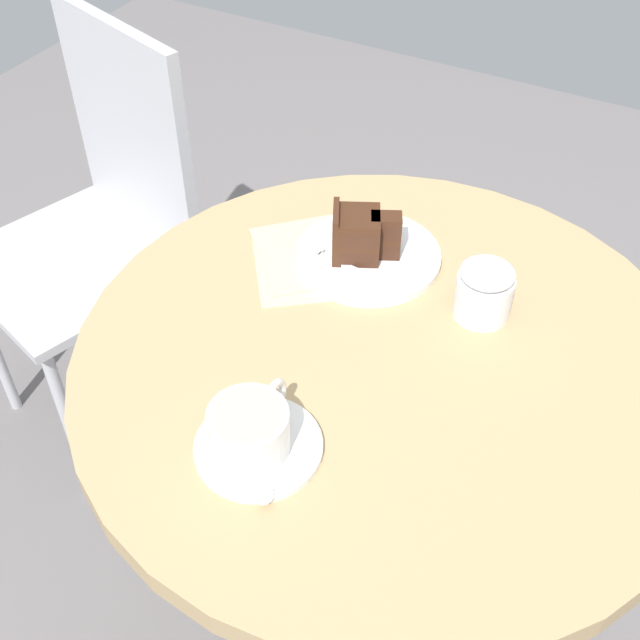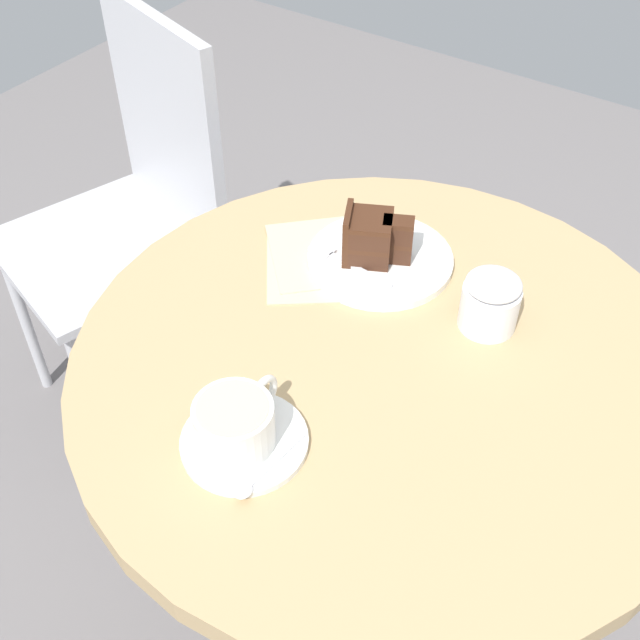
{
  "view_description": "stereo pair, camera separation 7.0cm",
  "coord_description": "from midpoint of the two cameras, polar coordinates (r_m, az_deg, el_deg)",
  "views": [
    {
      "loc": [
        -0.64,
        -0.26,
        1.45
      ],
      "look_at": [
        -0.03,
        0.08,
        0.78
      ],
      "focal_mm": 45.0,
      "sensor_mm": 36.0,
      "label": 1
    },
    {
      "loc": [
        -0.61,
        -0.32,
        1.45
      ],
      "look_at": [
        -0.03,
        0.08,
        0.78
      ],
      "focal_mm": 45.0,
      "sensor_mm": 36.0,
      "label": 2
    }
  ],
  "objects": [
    {
      "name": "fork",
      "position": [
        1.1,
        3.35,
        4.21
      ],
      "size": [
        0.03,
        0.14,
        0.0
      ],
      "rotation": [
        0.0,
        0.0,
        1.45
      ],
      "color": "silver",
      "rests_on": "cake_plate"
    },
    {
      "name": "teaspoon",
      "position": [
        0.86,
        -1.81,
        -10.97
      ],
      "size": [
        0.1,
        0.02,
        0.0
      ],
      "rotation": [
        0.0,
        0.0,
        3.05
      ],
      "color": "silver",
      "rests_on": "saucer"
    },
    {
      "name": "cake_plate",
      "position": [
        1.12,
        6.09,
        4.24
      ],
      "size": [
        0.2,
        0.2,
        0.01
      ],
      "color": "white",
      "rests_on": "cafe_table"
    },
    {
      "name": "sugar_pot",
      "position": [
        1.02,
        13.94,
        1.22
      ],
      "size": [
        0.07,
        0.07,
        0.08
      ],
      "color": "white",
      "rests_on": "cafe_table"
    },
    {
      "name": "cafe_table",
      "position": [
        1.08,
        6.21,
        -7.04
      ],
      "size": [
        0.78,
        0.78,
        0.74
      ],
      "color": "tan",
      "rests_on": "ground"
    },
    {
      "name": "cafe_chair",
      "position": [
        1.64,
        -11.72,
        8.3
      ],
      "size": [
        0.48,
        0.48,
        0.88
      ],
      "rotation": [
        0.0,
        0.0,
        4.4
      ],
      "color": "#BCBCC1",
      "rests_on": "ground"
    },
    {
      "name": "coffee_cup",
      "position": [
        0.87,
        -3.73,
        -7.36
      ],
      "size": [
        0.12,
        0.09,
        0.06
      ],
      "color": "white",
      "rests_on": "saucer"
    },
    {
      "name": "napkin",
      "position": [
        1.12,
        2.26,
        4.39
      ],
      "size": [
        0.24,
        0.24,
        0.0
      ],
      "rotation": [
        0.0,
        0.0,
        0.64
      ],
      "color": "beige",
      "rests_on": "cafe_table"
    },
    {
      "name": "saucer",
      "position": [
        0.89,
        -3.15,
        -8.71
      ],
      "size": [
        0.14,
        0.14,
        0.01
      ],
      "color": "white",
      "rests_on": "cafe_table"
    },
    {
      "name": "ground_plane",
      "position": [
        1.61,
        4.43,
        -21.19
      ],
      "size": [
        4.4,
        4.4,
        0.01
      ],
      "primitive_type": "cube",
      "color": "slate",
      "rests_on": "ground"
    },
    {
      "name": "cake_slice",
      "position": [
        1.09,
        5.56,
        5.81
      ],
      "size": [
        0.08,
        0.1,
        0.07
      ],
      "rotation": [
        0.0,
        0.0,
        5.17
      ],
      "color": "#422619",
      "rests_on": "cake_plate"
    }
  ]
}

